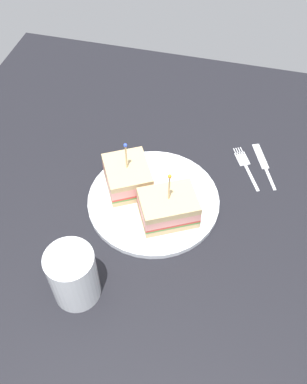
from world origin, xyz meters
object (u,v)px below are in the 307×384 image
sandwich_half_back (168,208)px  sandwich_half_front (128,177)px  fork (245,163)px  knife (264,163)px  plate (154,200)px  drink_glass (74,278)px

sandwich_half_back → sandwich_half_front: bearing=59.6°
fork → knife: 3.86cm
plate → knife: (15.00, -19.31, -0.35)cm
sandwich_half_front → sandwich_half_back: size_ratio=0.97×
fork → sandwich_half_front: bearing=119.8°
plate → sandwich_half_front: size_ratio=2.11×
fork → sandwich_half_back: bearing=145.2°
plate → sandwich_half_back: (-3.38, -3.54, 3.24)cm
drink_glass → fork: (34.64, -23.05, -4.47)cm
fork → knife: size_ratio=0.93×
plate → fork: plate is taller
plate → sandwich_half_back: 5.87cm
sandwich_half_front → plate: bearing=-109.2°
sandwich_half_back → knife: bearing=-40.6°
sandwich_half_back → drink_glass: (-17.30, 11.01, 0.89)cm
drink_glass → fork: bearing=-33.6°
sandwich_half_front → fork: size_ratio=1.05×
sandwich_half_back → knife: 24.48cm
fork → knife: (1.03, -3.72, 0.00)cm
plate → fork: size_ratio=2.21×
sandwich_half_back → drink_glass: bearing=147.5°
sandwich_half_front → sandwich_half_back: (-5.29, -9.03, 0.06)cm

